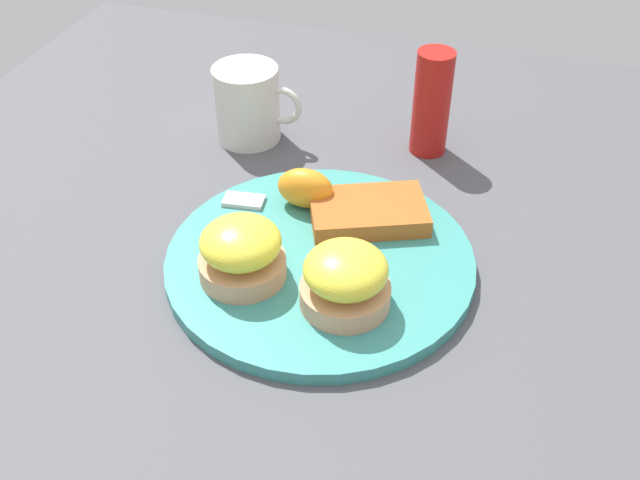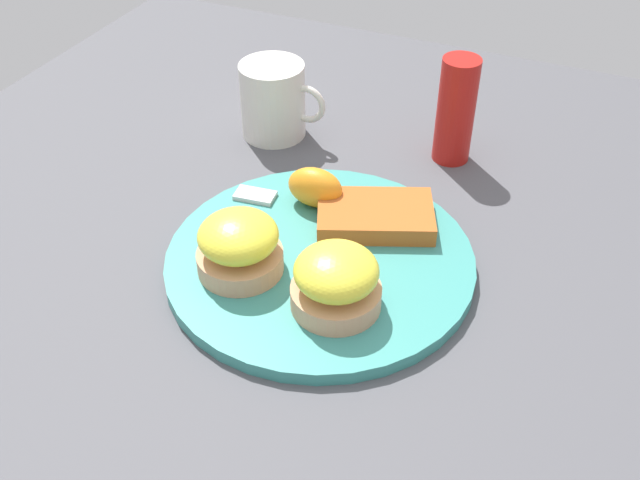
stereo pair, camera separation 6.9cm
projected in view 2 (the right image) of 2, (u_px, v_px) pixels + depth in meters
The scene contains 9 objects.
ground_plane at pixel (320, 266), 0.75m from camera, with size 1.10×1.10×0.00m, color #4C4C51.
plate at pixel (320, 261), 0.74m from camera, with size 0.31×0.31×0.01m, color teal.
sandwich_benedict_left at pixel (239, 245), 0.70m from camera, with size 0.08×0.08×0.06m.
sandwich_benedict_right at pixel (336, 281), 0.67m from camera, with size 0.08×0.08×0.06m.
hashbrown_patty at pixel (375, 216), 0.77m from camera, with size 0.12×0.08×0.02m, color #B55822.
orange_wedge at pixel (315, 187), 0.79m from camera, with size 0.06×0.04×0.04m, color orange.
fork at pixel (316, 207), 0.80m from camera, with size 0.21×0.04×0.00m.
cup at pixel (274, 100), 0.91m from camera, with size 0.11×0.08×0.09m.
condiment_bottle at pixel (456, 111), 0.86m from camera, with size 0.04×0.04×0.13m, color #B21914.
Camera 2 is at (0.23, -0.51, 0.49)m, focal length 42.00 mm.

